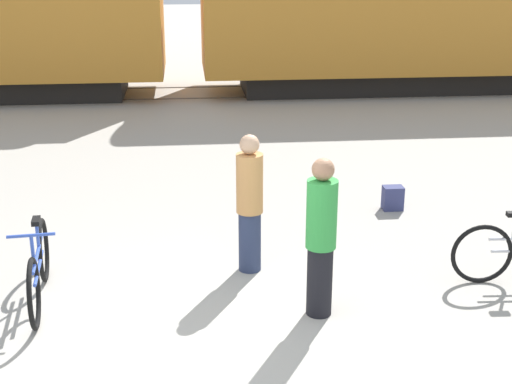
% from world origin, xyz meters
% --- Properties ---
extents(ground_plane, '(80.00, 80.00, 0.00)m').
position_xyz_m(ground_plane, '(0.00, 0.00, 0.00)').
color(ground_plane, '#A8A399').
extents(rail_near, '(64.83, 0.07, 0.01)m').
position_xyz_m(rail_near, '(0.00, 11.44, 0.01)').
color(rail_near, '#4C4238').
rests_on(rail_near, ground_plane).
extents(rail_far, '(64.83, 0.07, 0.01)m').
position_xyz_m(rail_far, '(0.00, 12.87, 0.01)').
color(rail_far, '#4C4238').
rests_on(rail_far, ground_plane).
extents(bicycle_blue, '(0.46, 1.77, 0.89)m').
position_xyz_m(bicycle_blue, '(-1.55, 1.17, 0.38)').
color(bicycle_blue, black).
rests_on(bicycle_blue, ground_plane).
extents(person_in_tan, '(0.30, 0.30, 1.61)m').
position_xyz_m(person_in_tan, '(0.70, 1.73, 0.82)').
color(person_in_tan, '#283351').
rests_on(person_in_tan, ground_plane).
extents(person_in_green, '(0.30, 0.30, 1.65)m').
position_xyz_m(person_in_green, '(1.31, 0.63, 0.84)').
color(person_in_green, black).
rests_on(person_in_green, ground_plane).
extents(backpack, '(0.28, 0.20, 0.34)m').
position_xyz_m(backpack, '(2.89, 3.49, 0.17)').
color(backpack, navy).
rests_on(backpack, ground_plane).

